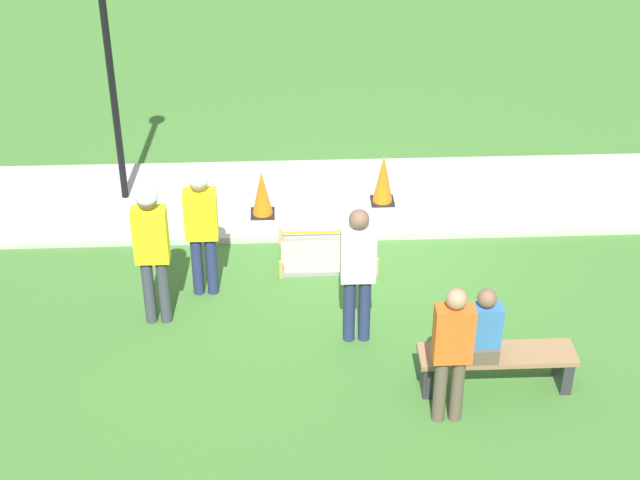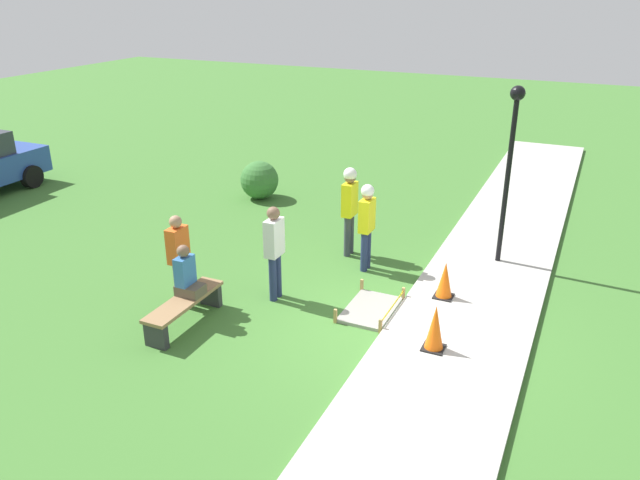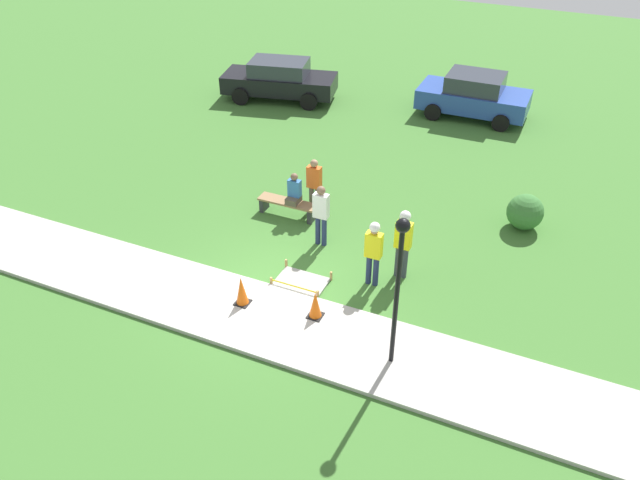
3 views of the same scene
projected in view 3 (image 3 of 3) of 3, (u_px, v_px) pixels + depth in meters
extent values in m
plane|color=#3D702D|center=(275.00, 288.00, 15.21)|extent=(60.00, 60.00, 0.00)
cube|color=#ADAAA3|center=(252.00, 315.00, 14.32)|extent=(28.00, 2.29, 0.10)
cube|color=gray|center=(301.00, 282.00, 15.37)|extent=(1.24, 0.81, 0.06)
cube|color=tan|center=(271.00, 282.00, 15.22)|extent=(0.05, 0.05, 0.25)
cube|color=tan|center=(318.00, 295.00, 14.80)|extent=(0.05, 0.05, 0.25)
cube|color=tan|center=(286.00, 264.00, 15.83)|extent=(0.05, 0.05, 0.25)
cube|color=tan|center=(331.00, 276.00, 15.41)|extent=(0.05, 0.05, 0.25)
cube|color=yellow|center=(294.00, 286.00, 14.98)|extent=(1.24, 0.00, 0.04)
cube|color=black|center=(243.00, 302.00, 14.59)|extent=(0.34, 0.34, 0.02)
cone|color=orange|center=(242.00, 290.00, 14.38)|extent=(0.29, 0.29, 0.73)
cube|color=black|center=(315.00, 316.00, 14.22)|extent=(0.34, 0.34, 0.02)
cone|color=orange|center=(315.00, 304.00, 14.02)|extent=(0.29, 0.29, 0.66)
cube|color=#2D2D33|center=(264.00, 203.00, 18.13)|extent=(0.12, 0.40, 0.41)
cube|color=#2D2D33|center=(312.00, 215.00, 17.61)|extent=(0.12, 0.40, 0.41)
cube|color=olive|center=(287.00, 202.00, 17.74)|extent=(1.73, 0.44, 0.06)
cube|color=brown|center=(294.00, 200.00, 17.60)|extent=(0.34, 0.44, 0.18)
cube|color=#336BAD|center=(295.00, 188.00, 17.47)|extent=(0.36, 0.20, 0.50)
sphere|color=brown|center=(294.00, 177.00, 17.27)|extent=(0.21, 0.21, 0.21)
cylinder|color=#383D47|center=(398.00, 261.00, 15.41)|extent=(0.14, 0.14, 0.88)
cylinder|color=#383D47|center=(405.00, 262.00, 15.35)|extent=(0.14, 0.14, 0.88)
cube|color=yellow|center=(404.00, 235.00, 14.93)|extent=(0.40, 0.22, 0.70)
sphere|color=brown|center=(405.00, 219.00, 14.67)|extent=(0.24, 0.24, 0.24)
sphere|color=white|center=(405.00, 216.00, 14.63)|extent=(0.27, 0.27, 0.27)
cylinder|color=navy|center=(369.00, 269.00, 15.17)|extent=(0.14, 0.14, 0.83)
cylinder|color=navy|center=(376.00, 271.00, 15.11)|extent=(0.14, 0.14, 0.83)
cube|color=yellow|center=(374.00, 245.00, 14.72)|extent=(0.40, 0.22, 0.65)
sphere|color=#A37A5B|center=(375.00, 230.00, 14.47)|extent=(0.22, 0.22, 0.22)
sphere|color=white|center=(375.00, 227.00, 14.44)|extent=(0.26, 0.26, 0.26)
cylinder|color=brown|center=(312.00, 199.00, 17.96)|extent=(0.14, 0.14, 0.81)
cylinder|color=brown|center=(317.00, 200.00, 17.90)|extent=(0.14, 0.14, 0.81)
cube|color=#E55B1E|center=(314.00, 177.00, 17.52)|extent=(0.40, 0.22, 0.64)
sphere|color=#A37A5B|center=(314.00, 163.00, 17.28)|extent=(0.22, 0.22, 0.22)
cylinder|color=navy|center=(318.00, 230.00, 16.58)|extent=(0.14, 0.14, 0.86)
cylinder|color=navy|center=(324.00, 231.00, 16.51)|extent=(0.14, 0.14, 0.86)
cube|color=silver|center=(321.00, 206.00, 16.11)|extent=(0.40, 0.22, 0.68)
sphere|color=brown|center=(321.00, 191.00, 15.85)|extent=(0.23, 0.23, 0.23)
cylinder|color=black|center=(396.00, 300.00, 12.15)|extent=(0.10, 0.10, 3.27)
sphere|color=black|center=(403.00, 226.00, 11.18)|extent=(0.28, 0.28, 0.28)
cube|color=black|center=(280.00, 83.00, 24.96)|extent=(4.74, 2.67, 0.68)
cube|color=#2D333D|center=(279.00, 68.00, 24.61)|extent=(2.52, 1.97, 0.57)
cylinder|color=black|center=(318.00, 86.00, 25.62)|extent=(0.71, 0.38, 0.67)
cylinder|color=black|center=(309.00, 101.00, 24.23)|extent=(0.71, 0.38, 0.67)
cylinder|color=black|center=(253.00, 81.00, 26.08)|extent=(0.71, 0.38, 0.67)
cylinder|color=black|center=(241.00, 96.00, 24.68)|extent=(0.71, 0.38, 0.67)
cube|color=#28479E|center=(473.00, 99.00, 23.54)|extent=(4.09, 1.93, 0.72)
cube|color=#2D333D|center=(476.00, 82.00, 23.17)|extent=(2.05, 1.68, 0.61)
cylinder|color=black|center=(510.00, 104.00, 24.04)|extent=(0.63, 0.25, 0.63)
cylinder|color=black|center=(501.00, 123.00, 22.61)|extent=(0.63, 0.25, 0.63)
cylinder|color=black|center=(445.00, 95.00, 24.87)|extent=(0.63, 0.25, 0.63)
cylinder|color=black|center=(433.00, 112.00, 23.44)|extent=(0.63, 0.25, 0.63)
sphere|color=#387033|center=(525.00, 212.00, 17.18)|extent=(1.01, 1.01, 1.01)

